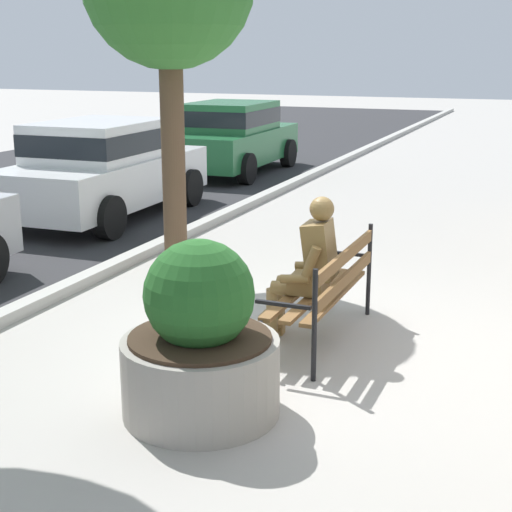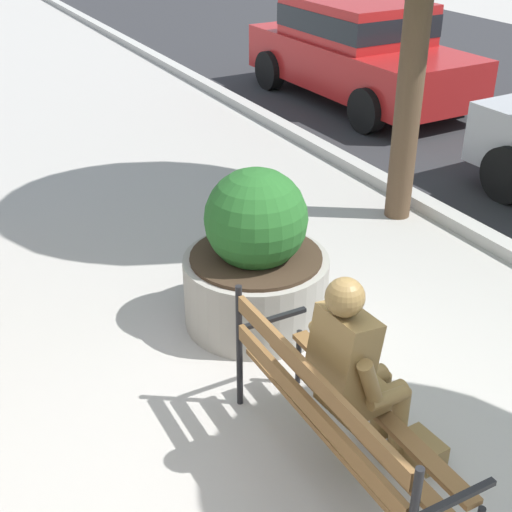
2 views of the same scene
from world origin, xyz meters
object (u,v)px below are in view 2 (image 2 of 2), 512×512
Objects in this scene: bronze_statue_seated at (361,377)px; concrete_planter at (256,262)px; park_bench at (334,410)px; parked_car_red at (358,48)px.

bronze_statue_seated is 1.03× the size of concrete_planter.
park_bench is 1.80m from concrete_planter.
concrete_planter is 0.32× the size of parked_car_red.
parked_car_red is at bearing 137.27° from concrete_planter.
parked_car_red reaches higher than concrete_planter.
concrete_planter is at bearing 172.33° from bronze_statue_seated.
bronze_statue_seated is 8.09m from parked_car_red.
bronze_statue_seated is 0.33× the size of parked_car_red.
bronze_statue_seated is 1.72m from concrete_planter.
park_bench is 1.36× the size of concrete_planter.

